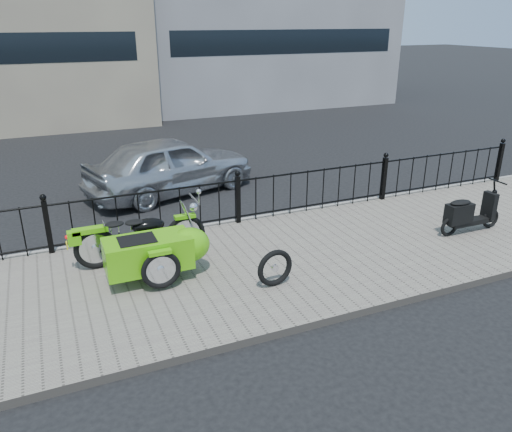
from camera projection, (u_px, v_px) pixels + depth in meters
name	position (u px, v px, depth m)	size (l,w,h in m)	color
ground	(265.00, 254.00, 8.94)	(120.00, 120.00, 0.00)	black
sidewalk	(277.00, 262.00, 8.50)	(30.00, 3.80, 0.12)	slate
curb	(236.00, 222.00, 10.15)	(30.00, 0.10, 0.12)	gray
iron_fence	(238.00, 200.00, 9.84)	(14.11, 0.11, 1.08)	black
motorcycle_sidecar	(158.00, 247.00, 7.80)	(2.28, 1.48, 0.98)	black
scooter	(468.00, 214.00, 9.40)	(1.42, 0.41, 0.96)	black
spare_tire	(275.00, 268.00, 7.53)	(0.60, 0.60, 0.09)	black
sedan_car	(170.00, 165.00, 11.82)	(1.63, 4.05, 1.38)	silver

